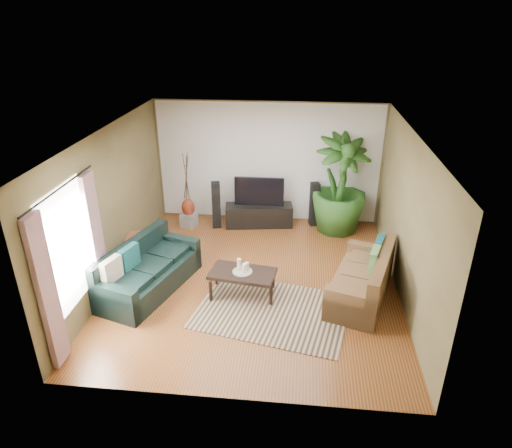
# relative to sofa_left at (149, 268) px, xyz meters

# --- Properties ---
(floor) EXTENTS (5.50, 5.50, 0.00)m
(floor) POSITION_rel_sofa_left_xyz_m (1.79, 0.43, -0.42)
(floor) COLOR brown
(floor) RESTS_ON ground
(ceiling) EXTENTS (5.50, 5.50, 0.00)m
(ceiling) POSITION_rel_sofa_left_xyz_m (1.79, 0.43, 2.28)
(ceiling) COLOR white
(ceiling) RESTS_ON ground
(wall_back) EXTENTS (5.00, 0.00, 5.00)m
(wall_back) POSITION_rel_sofa_left_xyz_m (1.79, 3.18, 0.93)
(wall_back) COLOR brown
(wall_back) RESTS_ON ground
(wall_front) EXTENTS (5.00, 0.00, 5.00)m
(wall_front) POSITION_rel_sofa_left_xyz_m (1.79, -2.32, 0.93)
(wall_front) COLOR brown
(wall_front) RESTS_ON ground
(wall_left) EXTENTS (0.00, 5.50, 5.50)m
(wall_left) POSITION_rel_sofa_left_xyz_m (-0.71, 0.43, 0.92)
(wall_left) COLOR brown
(wall_left) RESTS_ON ground
(wall_right) EXTENTS (0.00, 5.50, 5.50)m
(wall_right) POSITION_rel_sofa_left_xyz_m (4.29, 0.43, 0.92)
(wall_right) COLOR brown
(wall_right) RESTS_ON ground
(backwall_panel) EXTENTS (4.90, 0.00, 4.90)m
(backwall_panel) POSITION_rel_sofa_left_xyz_m (1.79, 3.17, 0.93)
(backwall_panel) COLOR white
(backwall_panel) RESTS_ON ground
(window_pane) EXTENTS (0.00, 1.80, 1.80)m
(window_pane) POSITION_rel_sofa_left_xyz_m (-0.69, -1.17, 0.97)
(window_pane) COLOR white
(window_pane) RESTS_ON ground
(curtain_near) EXTENTS (0.08, 0.35, 2.20)m
(curtain_near) POSITION_rel_sofa_left_xyz_m (-0.64, -1.92, 0.72)
(curtain_near) COLOR gray
(curtain_near) RESTS_ON ground
(curtain_far) EXTENTS (0.08, 0.35, 2.20)m
(curtain_far) POSITION_rel_sofa_left_xyz_m (-0.64, -0.42, 0.72)
(curtain_far) COLOR gray
(curtain_far) RESTS_ON ground
(curtain_rod) EXTENTS (0.03, 1.90, 0.03)m
(curtain_rod) POSITION_rel_sofa_left_xyz_m (-0.64, -1.17, 1.87)
(curtain_rod) COLOR black
(curtain_rod) RESTS_ON ground
(sofa_left) EXTENTS (1.45, 2.21, 0.85)m
(sofa_left) POSITION_rel_sofa_left_xyz_m (0.00, 0.00, 0.00)
(sofa_left) COLOR black
(sofa_left) RESTS_ON floor
(sofa_right) EXTENTS (1.32, 1.98, 0.85)m
(sofa_right) POSITION_rel_sofa_left_xyz_m (3.60, 0.13, 0.00)
(sofa_right) COLOR brown
(sofa_right) RESTS_ON floor
(area_rug) EXTENTS (2.69, 2.15, 0.01)m
(area_rug) POSITION_rel_sofa_left_xyz_m (2.16, -0.43, -0.42)
(area_rug) COLOR tan
(area_rug) RESTS_ON floor
(coffee_table) EXTENTS (1.16, 0.75, 0.45)m
(coffee_table) POSITION_rel_sofa_left_xyz_m (1.62, 0.00, -0.20)
(coffee_table) COLOR black
(coffee_table) RESTS_ON floor
(candle_tray) EXTENTS (0.34, 0.34, 0.01)m
(candle_tray) POSITION_rel_sofa_left_xyz_m (1.62, 0.00, 0.03)
(candle_tray) COLOR gray
(candle_tray) RESTS_ON coffee_table
(candle_tall) EXTENTS (0.07, 0.07, 0.22)m
(candle_tall) POSITION_rel_sofa_left_xyz_m (1.56, 0.03, 0.14)
(candle_tall) COLOR beige
(candle_tall) RESTS_ON candle_tray
(candle_mid) EXTENTS (0.07, 0.07, 0.17)m
(candle_mid) POSITION_rel_sofa_left_xyz_m (1.66, -0.04, 0.12)
(candle_mid) COLOR #EEE0C9
(candle_mid) RESTS_ON candle_tray
(candle_short) EXTENTS (0.07, 0.07, 0.14)m
(candle_short) POSITION_rel_sofa_left_xyz_m (1.69, 0.06, 0.10)
(candle_short) COLOR beige
(candle_short) RESTS_ON candle_tray
(tv_stand) EXTENTS (1.53, 0.65, 0.49)m
(tv_stand) POSITION_rel_sofa_left_xyz_m (1.63, 2.77, -0.18)
(tv_stand) COLOR black
(tv_stand) RESTS_ON floor
(television) EXTENTS (1.09, 0.06, 0.64)m
(television) POSITION_rel_sofa_left_xyz_m (1.63, 2.79, 0.39)
(television) COLOR black
(television) RESTS_ON tv_stand
(speaker_left) EXTENTS (0.23, 0.25, 1.05)m
(speaker_left) POSITION_rel_sofa_left_xyz_m (0.70, 2.60, 0.10)
(speaker_left) COLOR black
(speaker_left) RESTS_ON floor
(speaker_right) EXTENTS (0.23, 0.24, 1.00)m
(speaker_right) POSITION_rel_sofa_left_xyz_m (2.85, 2.93, 0.08)
(speaker_right) COLOR black
(speaker_right) RESTS_ON floor
(potted_plant) EXTENTS (1.57, 1.57, 2.12)m
(potted_plant) POSITION_rel_sofa_left_xyz_m (3.36, 2.72, 0.64)
(potted_plant) COLOR #24521B
(potted_plant) RESTS_ON floor
(plant_pot) EXTENTS (0.39, 0.39, 0.30)m
(plant_pot) POSITION_rel_sofa_left_xyz_m (3.36, 2.72, -0.27)
(plant_pot) COLOR black
(plant_pot) RESTS_ON floor
(pedestal) EXTENTS (0.38, 0.38, 0.31)m
(pedestal) POSITION_rel_sofa_left_xyz_m (0.07, 2.57, -0.27)
(pedestal) COLOR gray
(pedestal) RESTS_ON floor
(vase) EXTENTS (0.29, 0.29, 0.40)m
(vase) POSITION_rel_sofa_left_xyz_m (0.07, 2.57, 0.03)
(vase) COLOR maroon
(vase) RESTS_ON pedestal
(side_table) EXTENTS (0.63, 0.63, 0.57)m
(side_table) POSITION_rel_sofa_left_xyz_m (-0.43, 0.86, -0.14)
(side_table) COLOR brown
(side_table) RESTS_ON floor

